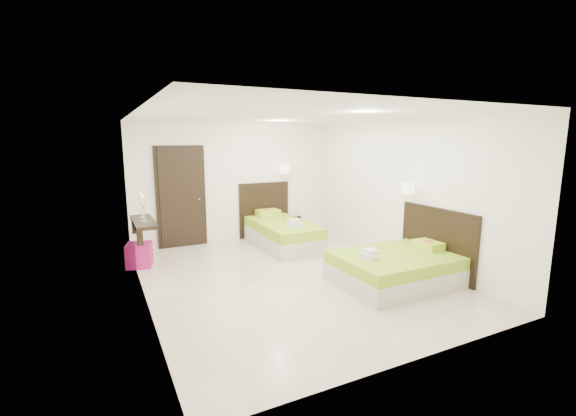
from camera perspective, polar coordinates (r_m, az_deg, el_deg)
name	(u,v)px	position (r m, az deg, el deg)	size (l,w,h in m)	color
floor	(291,277)	(6.46, 0.40, -10.15)	(5.50, 5.50, 0.00)	beige
bed_single	(281,232)	(8.22, -1.06, -3.50)	(1.21, 2.02, 1.67)	beige
bed_double	(398,266)	(6.38, 16.04, -8.27)	(1.82, 1.54, 1.50)	beige
nightstand	(289,225)	(9.37, 0.12, -2.46)	(0.45, 0.40, 0.40)	black
ottoman	(139,255)	(7.40, -21.14, -6.49)	(0.42, 0.42, 0.42)	#A71662
door	(181,197)	(8.33, -15.54, 1.54)	(1.02, 0.15, 2.14)	black
console_shelf	(143,222)	(7.18, -20.70, -1.97)	(0.35, 1.20, 0.78)	black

